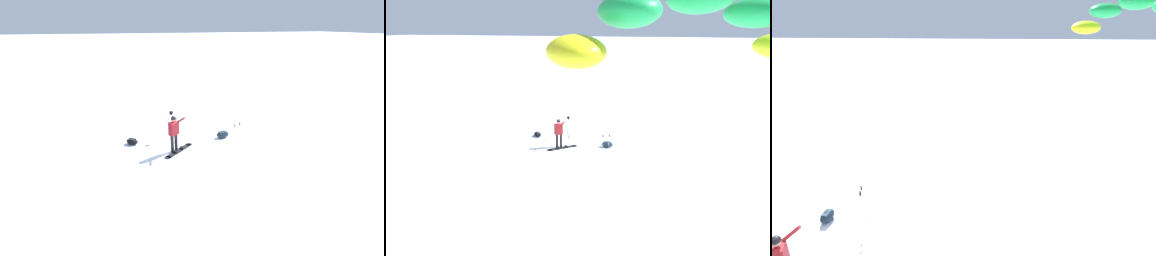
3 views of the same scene
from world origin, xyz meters
TOP-DOWN VIEW (x-y plane):
  - ground_plane at (0.00, 0.00)m, footprint 300.00×300.00m
  - snowboarder at (-0.65, -0.42)m, footprint 0.58×0.67m
  - snowboard at (-0.60, -0.24)m, footprint 1.15×1.47m
  - traction_kite at (7.89, 4.29)m, footprint 3.01×4.37m
  - gear_bag_large at (-1.87, -2.13)m, footprint 0.62×0.67m
  - camera_tripod at (-1.97, -0.24)m, footprint 0.50×0.53m
  - gear_bag_small at (-1.25, 2.13)m, footprint 0.37×0.65m
  - ski_poles at (-0.01, 2.19)m, footprint 0.40×0.47m

SIDE VIEW (x-z plane):
  - ground_plane at x=0.00m, z-range 0.00..0.00m
  - snowboard at x=-0.60m, z-range -0.03..0.07m
  - gear_bag_large at x=-1.87m, z-range 0.01..0.27m
  - gear_bag_small at x=-1.25m, z-range 0.01..0.34m
  - ski_poles at x=-0.01m, z-range 0.20..1.43m
  - camera_tripod at x=-1.97m, z-range 0.29..1.66m
  - snowboarder at x=-0.65m, z-range 0.16..1.81m
  - traction_kite at x=7.89m, z-range 5.72..6.85m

